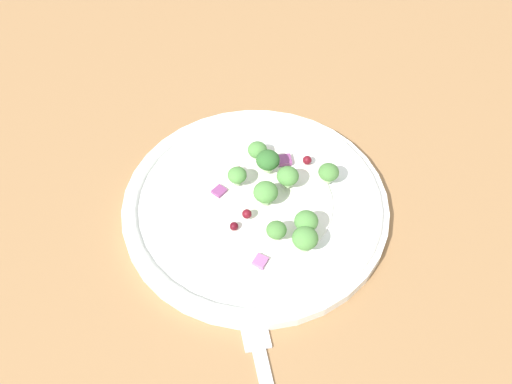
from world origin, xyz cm
name	(u,v)px	position (x,y,z in cm)	size (l,w,h in cm)	color
ground_plane	(241,211)	(0.00, 0.00, -1.00)	(180.00, 180.00, 2.00)	olive
plate	(256,203)	(1.62, 0.17, 0.86)	(27.18, 27.18, 1.70)	white
dressing_pool	(256,201)	(1.62, 0.17, 1.30)	(15.76, 15.76, 0.20)	white
broccoli_floret_0	(237,175)	(-0.78, 1.41, 3.02)	(1.96, 1.96, 1.99)	#8EB77A
broccoli_floret_1	(254,149)	(-0.35, 5.76, 2.56)	(2.08, 2.08, 2.11)	#8EB77A
broccoli_floret_2	(276,230)	(4.97, -3.98, 3.12)	(1.96, 1.96, 1.98)	#ADD18E
broccoli_floret_3	(288,176)	(4.19, 2.71, 3.19)	(2.27, 2.27, 2.29)	#9EC684
broccoli_floret_4	(268,160)	(1.71, 3.92, 3.47)	(2.45, 2.45, 2.48)	#ADD18E
broccoli_floret_5	(306,221)	(7.41, -2.28, 3.31)	(2.31, 2.31, 2.34)	#8EB77A
broccoli_floret_6	(305,239)	(7.81, -4.19, 3.28)	(2.47, 2.47, 2.50)	#8EB77A
broccoli_floret_7	(329,173)	(8.00, 4.63, 2.99)	(2.14, 2.14, 2.16)	#ADD18E
broccoli_floret_8	(267,190)	(2.68, 0.36, 3.22)	(2.47, 2.47, 2.50)	#8EB77A
cranberry_0	(239,170)	(-1.17, 2.96, 1.98)	(0.87, 0.87, 0.87)	#4C0A14
cranberry_1	(234,226)	(0.66, -3.91, 1.85)	(0.85, 0.85, 0.85)	#4C0A14
cranberry_2	(307,160)	(5.32, 6.55, 1.94)	(0.97, 0.97, 0.97)	maroon
cranberry_3	(247,214)	(1.49, -2.39, 2.25)	(0.96, 0.96, 0.96)	maroon
onion_bit_0	(260,262)	(4.26, -6.78, 1.50)	(1.17, 1.26, 0.56)	#A35B93
onion_bit_1	(219,192)	(-2.29, -0.10, 1.48)	(1.27, 1.16, 0.54)	#843D75
onion_bit_2	(285,160)	(2.99, 5.98, 1.80)	(1.36, 1.38, 0.41)	#843D75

